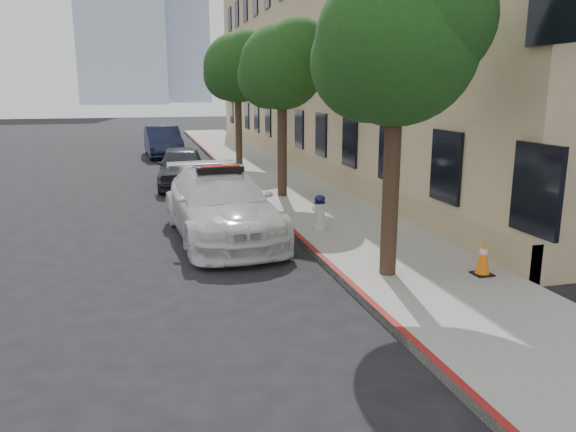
# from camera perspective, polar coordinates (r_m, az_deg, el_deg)

# --- Properties ---
(ground) EXTENTS (120.00, 120.00, 0.00)m
(ground) POSITION_cam_1_polar(r_m,az_deg,el_deg) (11.76, -7.18, -4.61)
(ground) COLOR black
(ground) RESTS_ON ground
(sidewalk) EXTENTS (3.20, 50.00, 0.15)m
(sidewalk) POSITION_cam_1_polar(r_m,az_deg,el_deg) (21.99, -1.37, 3.90)
(sidewalk) COLOR gray
(sidewalk) RESTS_ON ground
(curb_strip) EXTENTS (0.12, 50.00, 0.15)m
(curb_strip) POSITION_cam_1_polar(r_m,az_deg,el_deg) (21.69, -5.34, 3.72)
(curb_strip) COLOR maroon
(curb_strip) RESTS_ON ground
(building) EXTENTS (8.00, 36.00, 10.00)m
(building) POSITION_cam_1_polar(r_m,az_deg,el_deg) (28.24, 7.66, 15.81)
(building) COLOR tan
(building) RESTS_ON ground
(tower_right) EXTENTS (14.00, 14.00, 44.00)m
(tower_right) POSITION_cam_1_polar(r_m,az_deg,el_deg) (147.66, -11.23, 19.88)
(tower_right) COLOR #9EA8B7
(tower_right) RESTS_ON ground
(tree_near) EXTENTS (2.92, 2.82, 5.62)m
(tree_near) POSITION_cam_1_polar(r_m,az_deg,el_deg) (10.13, 11.19, 16.94)
(tree_near) COLOR black
(tree_near) RESTS_ON sidewalk
(tree_mid) EXTENTS (2.77, 2.64, 5.43)m
(tree_mid) POSITION_cam_1_polar(r_m,az_deg,el_deg) (17.67, -0.51, 14.99)
(tree_mid) COLOR black
(tree_mid) RESTS_ON sidewalk
(tree_far) EXTENTS (3.10, 3.00, 5.81)m
(tree_far) POSITION_cam_1_polar(r_m,az_deg,el_deg) (25.50, -5.08, 14.81)
(tree_far) COLOR black
(tree_far) RESTS_ON sidewalk
(police_car) EXTENTS (2.58, 5.61, 1.74)m
(police_car) POSITION_cam_1_polar(r_m,az_deg,el_deg) (13.42, -6.81, 1.12)
(police_car) COLOR silver
(police_car) RESTS_ON ground
(parked_car_mid) EXTENTS (2.02, 4.40, 1.46)m
(parked_car_mid) POSITION_cam_1_polar(r_m,az_deg,el_deg) (20.67, -10.70, 4.94)
(parked_car_mid) COLOR #212329
(parked_car_mid) RESTS_ON ground
(parked_car_far) EXTENTS (1.91, 4.84, 1.57)m
(parked_car_far) POSITION_cam_1_polar(r_m,az_deg,el_deg) (29.97, -12.59, 7.37)
(parked_car_far) COLOR #141833
(parked_car_far) RESTS_ON ground
(fire_hydrant) EXTENTS (0.36, 0.32, 0.84)m
(fire_hydrant) POSITION_cam_1_polar(r_m,az_deg,el_deg) (13.62, 3.24, 0.35)
(fire_hydrant) COLOR silver
(fire_hydrant) RESTS_ON sidewalk
(traffic_cone) EXTENTS (0.35, 0.35, 0.65)m
(traffic_cone) POSITION_cam_1_polar(r_m,az_deg,el_deg) (10.92, 19.22, -4.04)
(traffic_cone) COLOR black
(traffic_cone) RESTS_ON sidewalk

